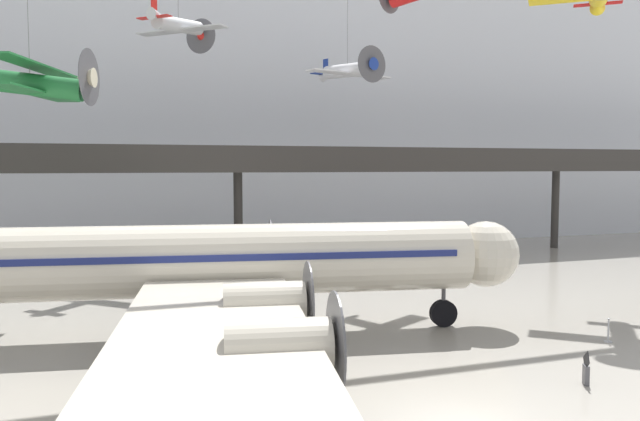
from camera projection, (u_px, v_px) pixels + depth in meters
hangar_back_wall at (217, 92)px, 56.84m from camera, size 140.00×3.00×28.96m
mezzanine_walkway at (240, 167)px, 47.65m from camera, size 110.00×3.20×9.25m
airliner_silver_main at (194, 262)px, 28.03m from camera, size 31.25×35.85×9.68m
suspended_plane_green_biplane at (31, 83)px, 33.80m from camera, size 7.39×8.67×11.87m
suspended_plane_white_twin at (347, 71)px, 50.54m from camera, size 7.98×6.77×8.85m
suspended_plane_silver_racer at (179, 26)px, 44.88m from camera, size 6.30×6.25×6.86m
stanchion_barrier at (608, 335)px, 27.44m from camera, size 0.36×0.36×1.08m
info_sign_pedestal at (586, 372)px, 22.12m from camera, size 0.40×0.70×1.24m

